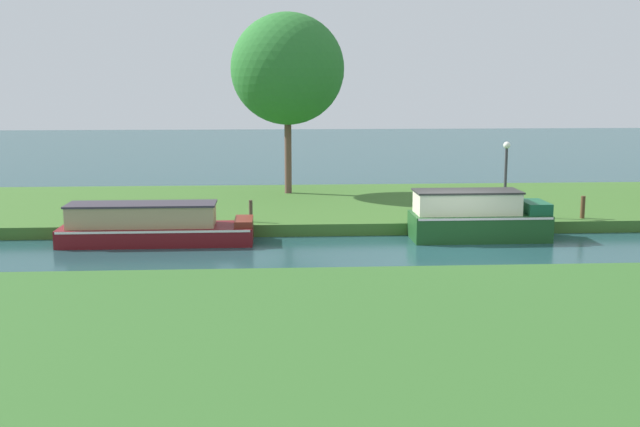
{
  "coord_description": "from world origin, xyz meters",
  "views": [
    {
      "loc": [
        -5.72,
        -23.23,
        5.06
      ],
      "look_at": [
        -4.19,
        1.2,
        0.9
      ],
      "focal_mm": 43.89,
      "sensor_mm": 36.0,
      "label": 1
    }
  ],
  "objects_px": {
    "maroon_barge": "(153,226)",
    "mooring_post_near": "(251,211)",
    "lamp_post": "(506,169)",
    "forest_narrowboat": "(477,217)",
    "mooring_post_far": "(583,207)",
    "willow_tree_left": "(288,69)"
  },
  "relations": [
    {
      "from": "maroon_barge",
      "to": "willow_tree_left",
      "type": "relative_size",
      "value": 0.81
    },
    {
      "from": "maroon_barge",
      "to": "mooring_post_near",
      "type": "height_order",
      "value": "maroon_barge"
    },
    {
      "from": "forest_narrowboat",
      "to": "mooring_post_far",
      "type": "xyz_separation_m",
      "value": [
        4.05,
        1.41,
        0.07
      ]
    },
    {
      "from": "maroon_barge",
      "to": "mooring_post_far",
      "type": "bearing_deg",
      "value": 5.58
    },
    {
      "from": "forest_narrowboat",
      "to": "mooring_post_near",
      "type": "distance_m",
      "value": 7.45
    },
    {
      "from": "willow_tree_left",
      "to": "mooring_post_near",
      "type": "height_order",
      "value": "willow_tree_left"
    },
    {
      "from": "mooring_post_far",
      "to": "maroon_barge",
      "type": "bearing_deg",
      "value": -174.42
    },
    {
      "from": "forest_narrowboat",
      "to": "mooring_post_far",
      "type": "relative_size",
      "value": 5.67
    },
    {
      "from": "mooring_post_near",
      "to": "maroon_barge",
      "type": "bearing_deg",
      "value": -155.19
    },
    {
      "from": "lamp_post",
      "to": "mooring_post_far",
      "type": "relative_size",
      "value": 3.37
    },
    {
      "from": "lamp_post",
      "to": "willow_tree_left",
      "type": "bearing_deg",
      "value": 140.72
    },
    {
      "from": "lamp_post",
      "to": "mooring_post_near",
      "type": "distance_m",
      "value": 8.93
    },
    {
      "from": "willow_tree_left",
      "to": "lamp_post",
      "type": "bearing_deg",
      "value": -39.28
    },
    {
      "from": "forest_narrowboat",
      "to": "mooring_post_near",
      "type": "relative_size",
      "value": 5.94
    },
    {
      "from": "willow_tree_left",
      "to": "lamp_post",
      "type": "height_order",
      "value": "willow_tree_left"
    },
    {
      "from": "forest_narrowboat",
      "to": "willow_tree_left",
      "type": "height_order",
      "value": "willow_tree_left"
    },
    {
      "from": "forest_narrowboat",
      "to": "willow_tree_left",
      "type": "relative_size",
      "value": 0.59
    },
    {
      "from": "forest_narrowboat",
      "to": "lamp_post",
      "type": "relative_size",
      "value": 1.68
    },
    {
      "from": "forest_narrowboat",
      "to": "mooring_post_near",
      "type": "xyz_separation_m",
      "value": [
        -7.31,
        1.41,
        0.05
      ]
    },
    {
      "from": "forest_narrowboat",
      "to": "lamp_post",
      "type": "distance_m",
      "value": 2.86
    },
    {
      "from": "forest_narrowboat",
      "to": "lamp_post",
      "type": "bearing_deg",
      "value": 53.55
    },
    {
      "from": "lamp_post",
      "to": "maroon_barge",
      "type": "bearing_deg",
      "value": -170.29
    }
  ]
}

